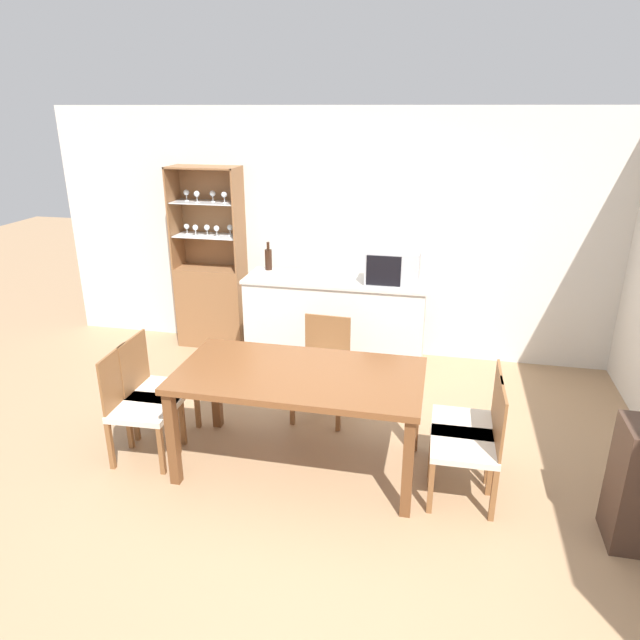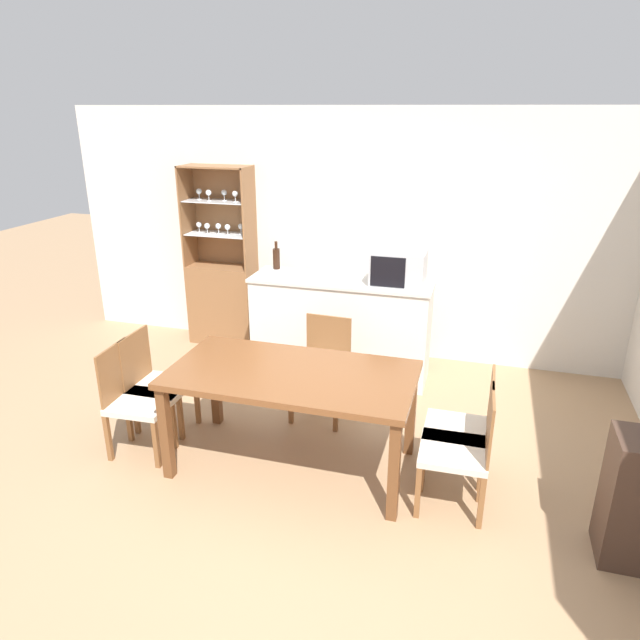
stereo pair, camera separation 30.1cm
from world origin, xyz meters
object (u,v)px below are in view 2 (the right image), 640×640
object	(u,v)px
dining_table	(292,382)
wine_bottle	(276,258)
dining_chair_side_left_far	(156,384)
dining_chair_head_far	(323,369)
dining_chair_side_left_near	(137,400)
display_cabinet	(223,291)
dining_chair_side_right_near	(461,450)
microwave	(398,268)
dining_chair_side_right_far	(463,428)

from	to	relation	value
dining_table	wine_bottle	xyz separation A→B (m)	(-0.77, 1.80, 0.42)
dining_chair_side_left_far	wine_bottle	size ratio (longest dim) A/B	3.02
dining_chair_head_far	dining_chair_side_left_near	bearing A→B (deg)	40.34
dining_table	dining_chair_side_left_near	size ratio (longest dim) A/B	2.05
display_cabinet	wine_bottle	bearing A→B (deg)	-21.31
dining_chair_side_left_near	dining_chair_side_left_far	bearing A→B (deg)	177.14
display_cabinet	dining_chair_side_left_near	bearing A→B (deg)	-81.86
display_cabinet	dining_chair_side_left_far	xyz separation A→B (m)	(0.32, -1.96, -0.16)
dining_table	dining_chair_head_far	bearing A→B (deg)	89.83
display_cabinet	dining_chair_side_right_near	world-z (taller)	display_cabinet
dining_table	dining_chair_head_far	xyz separation A→B (m)	(0.00, 0.79, -0.25)
dining_chair_head_far	microwave	world-z (taller)	microwave
dining_chair_side_left_far	wine_bottle	bearing A→B (deg)	164.52
display_cabinet	microwave	xyz separation A→B (m)	(2.02, -0.48, 0.55)
dining_chair_head_far	dining_chair_side_right_near	bearing A→B (deg)	145.32
dining_chair_side_right_near	dining_chair_head_far	distance (m)	1.53
dining_table	dining_chair_side_left_far	xyz separation A→B (m)	(-1.21, 0.14, -0.25)
dining_chair_side_left_far	wine_bottle	xyz separation A→B (m)	(0.44, 1.66, 0.67)
display_cabinet	dining_chair_side_left_near	world-z (taller)	display_cabinet
dining_chair_side_right_far	wine_bottle	distance (m)	2.67
dining_chair_side_left_far	microwave	size ratio (longest dim) A/B	1.75
dining_table	microwave	world-z (taller)	microwave
dining_table	dining_chair_side_right_near	size ratio (longest dim) A/B	2.05
wine_bottle	display_cabinet	bearing A→B (deg)	158.69
dining_table	dining_chair_side_right_far	world-z (taller)	dining_chair_side_right_far
dining_chair_side_left_near	wine_bottle	xyz separation A→B (m)	(0.44, 1.94, 0.67)
dining_chair_side_left_near	dining_chair_head_far	bearing A→B (deg)	124.64
microwave	dining_chair_head_far	bearing A→B (deg)	-120.95
dining_chair_side_left_far	dining_chair_side_right_near	xyz separation A→B (m)	(2.43, -0.27, 0.00)
dining_chair_side_right_far	dining_chair_head_far	size ratio (longest dim) A/B	1.00
dining_chair_side_left_far	dining_chair_side_right_near	distance (m)	2.44
dining_chair_side_right_far	microwave	xyz separation A→B (m)	(-0.72, 1.47, 0.72)
dining_chair_side_left_near	microwave	distance (m)	2.55
dining_table	dining_chair_side_right_far	distance (m)	1.25
dining_chair_side_left_far	dining_chair_head_far	world-z (taller)	same
dining_table	wine_bottle	distance (m)	2.00
dining_table	display_cabinet	bearing A→B (deg)	126.20
dining_chair_side_right_far	dining_chair_side_left_near	size ratio (longest dim) A/B	1.00
dining_chair_head_far	microwave	xyz separation A→B (m)	(0.49, 0.82, 0.72)
dining_chair_side_right_near	wine_bottle	size ratio (longest dim) A/B	3.02
microwave	wine_bottle	size ratio (longest dim) A/B	1.72
dining_chair_side_left_far	wine_bottle	distance (m)	1.84
dining_chair_side_right_far	wine_bottle	world-z (taller)	wine_bottle
display_cabinet	dining_chair_side_right_far	xyz separation A→B (m)	(2.74, -1.96, -0.16)
dining_chair_head_far	microwave	bearing A→B (deg)	-118.12
dining_table	dining_chair_side_left_near	xyz separation A→B (m)	(-1.21, -0.14, -0.25)
dining_chair_side_left_far	wine_bottle	world-z (taller)	wine_bottle
display_cabinet	dining_chair_side_left_far	bearing A→B (deg)	-80.73
dining_chair_side_left_near	microwave	world-z (taller)	microwave
display_cabinet	dining_chair_side_right_far	world-z (taller)	display_cabinet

